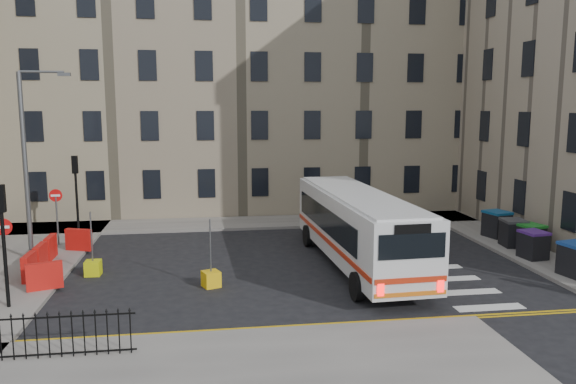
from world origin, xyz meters
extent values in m
plane|color=black|center=(0.00, 0.00, 0.00)|extent=(120.00, 120.00, 0.00)
cube|color=slate|center=(-6.00, 8.60, 0.07)|extent=(36.00, 3.20, 0.15)
cube|color=slate|center=(9.00, 4.00, 0.07)|extent=(2.40, 26.00, 0.15)
cube|color=gray|center=(-7.00, 15.50, 8.00)|extent=(38.00, 10.50, 16.00)
cylinder|color=black|center=(-12.00, 6.50, 1.75)|extent=(0.12, 0.12, 3.20)
cube|color=black|center=(-12.00, 6.50, 3.80)|extent=(0.28, 0.22, 0.90)
cylinder|color=black|center=(-12.00, -4.00, 1.75)|extent=(0.12, 0.12, 3.20)
cube|color=black|center=(-12.00, -4.00, 3.80)|extent=(0.28, 0.22, 0.90)
cylinder|color=#595B5E|center=(-13.00, 2.00, 4.15)|extent=(0.20, 0.20, 8.00)
cube|color=#595B5E|center=(-13.00, 2.00, 8.22)|extent=(0.50, 0.22, 0.14)
cylinder|color=#595B5E|center=(-12.50, 4.50, 1.35)|extent=(0.08, 0.08, 2.40)
cube|color=red|center=(-12.50, 4.50, 2.85)|extent=(0.60, 0.04, 0.60)
cylinder|color=#595B5E|center=(-12.50, -2.50, 1.35)|extent=(0.08, 0.08, 2.40)
cube|color=red|center=(-12.50, -2.50, 2.85)|extent=(0.60, 0.04, 0.60)
cube|color=red|center=(-12.20, -1.00, 0.65)|extent=(0.25, 1.25, 1.00)
cube|color=red|center=(-12.20, 0.50, 0.65)|extent=(0.25, 1.25, 1.00)
cube|color=red|center=(-12.20, 2.00, 0.65)|extent=(0.25, 1.25, 1.00)
cube|color=red|center=(-11.30, 3.30, 0.65)|extent=(1.26, 0.66, 1.00)
cube|color=red|center=(-11.30, -2.30, 0.65)|extent=(1.26, 0.66, 1.00)
cube|color=silver|center=(0.84, -0.62, 1.80)|extent=(3.06, 11.43, 2.57)
cube|color=black|center=(-0.48, -0.16, 2.01)|extent=(0.45, 9.06, 1.03)
cube|color=black|center=(2.11, -0.04, 2.01)|extent=(0.45, 9.06, 1.03)
cube|color=black|center=(0.59, 5.05, 2.06)|extent=(2.27, 0.16, 1.13)
cube|color=black|center=(1.08, -6.28, 2.32)|extent=(2.27, 0.16, 0.82)
cube|color=#B7270F|center=(-0.47, -0.67, 1.18)|extent=(0.52, 11.11, 0.19)
cube|color=#B7270F|center=(2.14, -0.56, 1.18)|extent=(0.52, 11.11, 0.19)
cube|color=#FF0C0C|center=(0.05, -6.34, 0.93)|extent=(0.23, 0.06, 0.41)
cube|color=#FF0C0C|center=(2.11, -6.25, 0.93)|extent=(0.23, 0.06, 0.41)
cylinder|color=black|center=(-0.62, 3.14, 0.51)|extent=(0.33, 1.04, 1.03)
cylinder|color=black|center=(1.96, 3.25, 0.51)|extent=(0.33, 1.04, 1.03)
cylinder|color=black|center=(-0.28, -4.68, 0.51)|extent=(0.33, 1.04, 1.03)
cylinder|color=black|center=(2.30, -4.57, 0.51)|extent=(0.33, 1.04, 1.03)
cube|color=black|center=(8.66, -0.94, 0.70)|extent=(1.05, 1.17, 1.10)
cube|color=#471F75|center=(8.66, -0.94, 1.31)|extent=(1.10, 1.22, 0.11)
cube|color=black|center=(9.30, 0.34, 0.70)|extent=(1.14, 1.25, 1.11)
cube|color=#1A7721|center=(9.30, 0.34, 1.32)|extent=(1.20, 1.31, 0.12)
cube|color=black|center=(8.93, 1.17, 0.73)|extent=(1.08, 1.21, 1.17)
cube|color=#37373A|center=(8.93, 1.17, 1.38)|extent=(1.13, 1.27, 0.12)
cube|color=black|center=(9.13, 3.08, 0.75)|extent=(1.25, 1.36, 1.20)
cube|color=navy|center=(9.13, 3.08, 1.41)|extent=(1.32, 1.43, 0.12)
cube|color=#C9D20B|center=(-10.00, -0.28, 0.30)|extent=(0.62, 0.62, 0.60)
cube|color=#ECB70D|center=(-5.31, -2.42, 0.30)|extent=(0.78, 0.78, 0.60)
camera|label=1|loc=(-5.35, -22.99, 6.79)|focal=35.00mm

